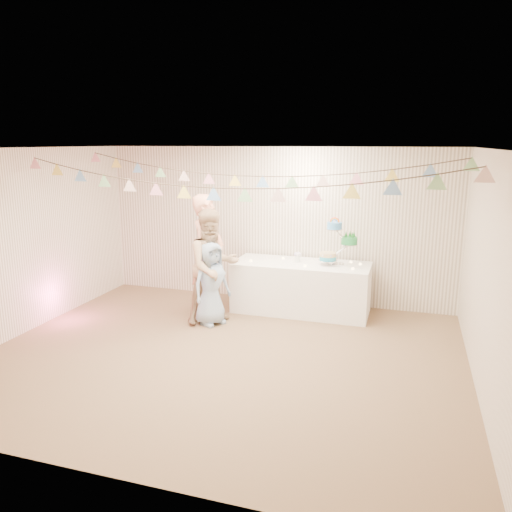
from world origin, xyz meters
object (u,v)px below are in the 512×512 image
(table, at_px, (301,287))
(cake_stand, at_px, (338,246))
(person_adult_a, at_px, (208,256))
(person_child, at_px, (211,283))
(person_adult_b, at_px, (213,267))

(table, relative_size, cake_stand, 3.08)
(person_adult_a, bearing_deg, person_child, -147.94)
(person_child, bearing_deg, cake_stand, -29.07)
(table, distance_m, person_adult_a, 1.58)
(cake_stand, bearing_deg, table, -174.81)
(table, xyz_separation_m, person_adult_a, (-1.35, -0.60, 0.55))
(cake_stand, xyz_separation_m, person_adult_b, (-1.71, -0.90, -0.24))
(table, height_order, cake_stand, cake_stand)
(table, bearing_deg, person_adult_b, -143.71)
(cake_stand, relative_size, person_child, 0.55)
(person_adult_b, bearing_deg, person_child, -135.48)
(table, relative_size, person_adult_a, 1.12)
(table, bearing_deg, person_adult_a, -156.20)
(person_adult_b, bearing_deg, cake_stand, -20.10)
(table, relative_size, person_child, 1.70)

